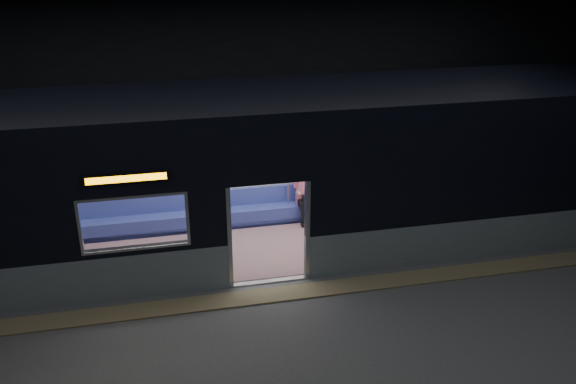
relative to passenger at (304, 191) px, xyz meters
name	(u,v)px	position (x,y,z in m)	size (l,w,h in m)	color
station_floor	(281,312)	(-1.31, -3.55, -0.76)	(24.00, 14.00, 0.01)	#47494C
station_envelope	(280,112)	(-1.31, -3.55, 2.91)	(24.00, 14.00, 5.00)	black
tactile_strip	(275,295)	(-1.31, -3.00, -0.74)	(22.80, 0.50, 0.03)	#8C7F59
metro_car	(254,166)	(-1.31, -1.00, 1.09)	(18.00, 3.04, 3.35)	#8694A0
passenger	(304,191)	(0.00, 0.00, 0.00)	(0.40, 0.64, 1.27)	black
handbag	(308,198)	(0.05, -0.20, -0.10)	(0.25, 0.22, 0.13)	black
transit_map	(410,149)	(2.68, 0.31, 0.72)	(1.01, 0.03, 0.66)	white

